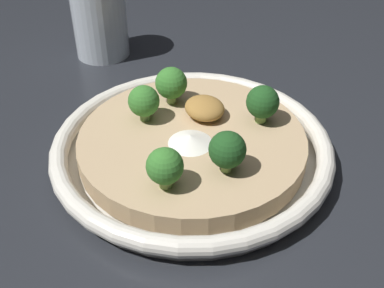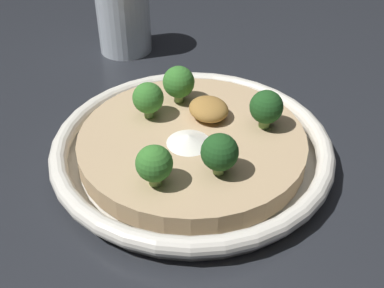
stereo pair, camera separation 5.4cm
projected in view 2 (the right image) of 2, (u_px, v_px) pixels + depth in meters
ground_plane at (192, 159)px, 0.56m from camera, size 6.00×6.00×0.00m
risotto_bowl at (192, 147)px, 0.55m from camera, size 0.32×0.32×0.03m
cheese_sprinkle at (189, 139)px, 0.52m from camera, size 0.05×0.05×0.01m
crispy_onion_garnish at (209, 109)px, 0.56m from camera, size 0.05×0.04×0.02m
broccoli_back_left at (154, 164)px, 0.46m from camera, size 0.04×0.04×0.04m
broccoli_back_right at (148, 98)px, 0.55m from camera, size 0.04×0.04×0.04m
broccoli_right at (179, 82)px, 0.58m from camera, size 0.04×0.04×0.05m
broccoli_left at (220, 153)px, 0.47m from camera, size 0.04×0.04×0.05m
broccoli_front_left at (266, 108)px, 0.53m from camera, size 0.04×0.04×0.05m
drinking_glass at (123, 13)px, 0.74m from camera, size 0.08×0.08×0.12m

